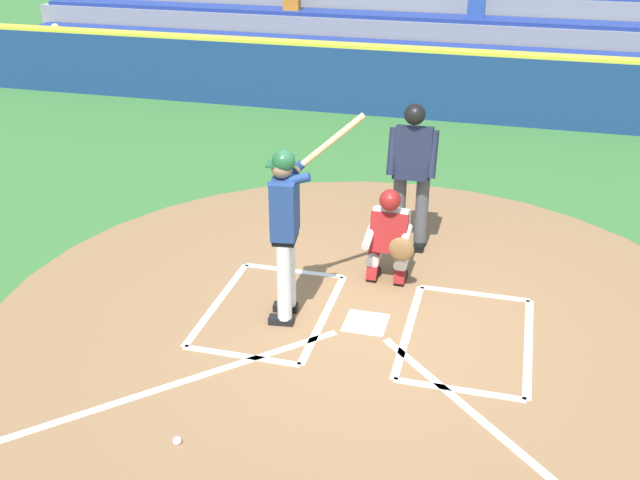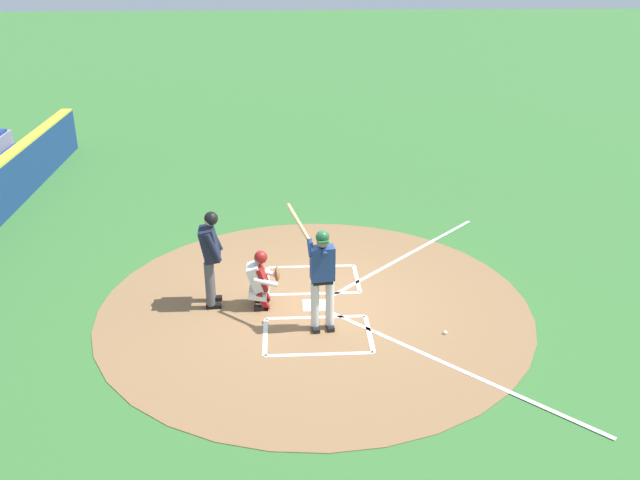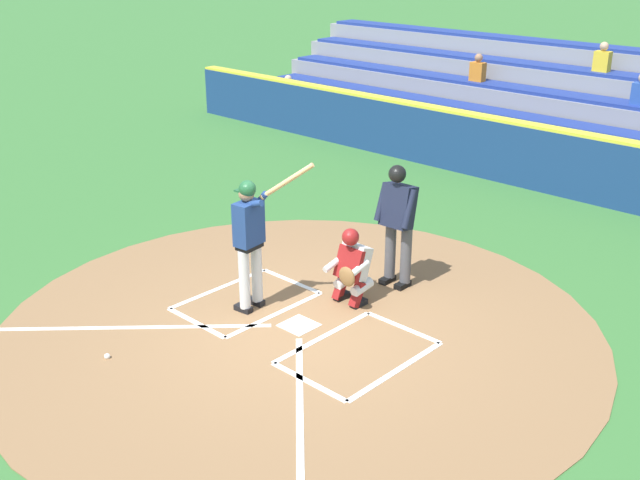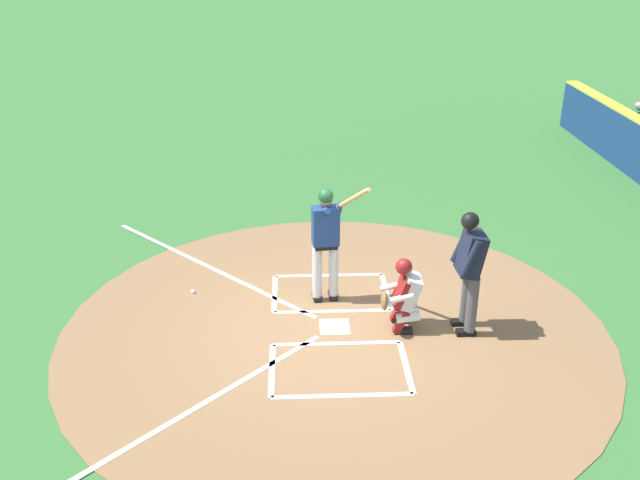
{
  "view_description": "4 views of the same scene",
  "coord_description": "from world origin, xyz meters",
  "px_view_note": "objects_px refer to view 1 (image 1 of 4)",
  "views": [
    {
      "loc": [
        -1.26,
        6.66,
        4.28
      ],
      "look_at": [
        0.5,
        -0.02,
        0.91
      ],
      "focal_mm": 42.78,
      "sensor_mm": 36.0,
      "label": 1
    },
    {
      "loc": [
        11.05,
        -0.49,
        6.23
      ],
      "look_at": [
        -0.45,
        0.13,
        1.14
      ],
      "focal_mm": 37.98,
      "sensor_mm": 36.0,
      "label": 2
    },
    {
      "loc": [
        -6.35,
        6.34,
        4.88
      ],
      "look_at": [
        0.38,
        -0.82,
        0.89
      ],
      "focal_mm": 42.75,
      "sensor_mm": 36.0,
      "label": 3
    },
    {
      "loc": [
        -8.81,
        0.58,
        5.44
      ],
      "look_at": [
        0.31,
        0.2,
        1.29
      ],
      "focal_mm": 39.18,
      "sensor_mm": 36.0,
      "label": 4
    }
  ],
  "objects_px": {
    "batter": "(286,223)",
    "baseball": "(177,441)",
    "plate_umpire": "(412,167)",
    "catcher": "(390,234)"
  },
  "relations": [
    {
      "from": "catcher",
      "to": "plate_umpire",
      "type": "bearing_deg",
      "value": -95.78
    },
    {
      "from": "catcher",
      "to": "baseball",
      "type": "distance_m",
      "value": 3.46
    },
    {
      "from": "plate_umpire",
      "to": "catcher",
      "type": "bearing_deg",
      "value": 84.22
    },
    {
      "from": "plate_umpire",
      "to": "baseball",
      "type": "distance_m",
      "value": 4.42
    },
    {
      "from": "plate_umpire",
      "to": "baseball",
      "type": "relative_size",
      "value": 25.2
    },
    {
      "from": "batter",
      "to": "baseball",
      "type": "height_order",
      "value": "batter"
    },
    {
      "from": "catcher",
      "to": "plate_umpire",
      "type": "xyz_separation_m",
      "value": [
        -0.09,
        -0.9,
        0.49
      ]
    },
    {
      "from": "batter",
      "to": "plate_umpire",
      "type": "height_order",
      "value": "batter"
    },
    {
      "from": "batter",
      "to": "baseball",
      "type": "bearing_deg",
      "value": 81.78
    },
    {
      "from": "batter",
      "to": "plate_umpire",
      "type": "distance_m",
      "value": 2.19
    }
  ]
}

